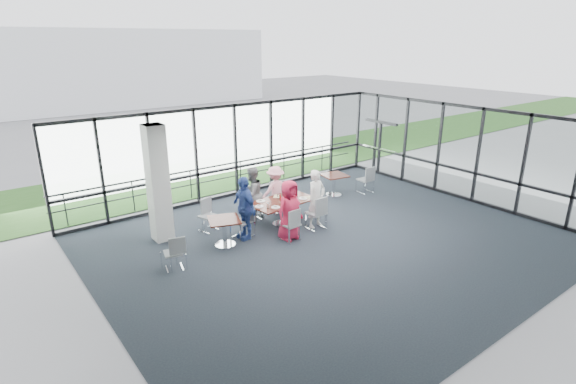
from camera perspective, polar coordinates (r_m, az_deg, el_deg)
floor at (r=12.43m, az=5.62°, el=-6.34°), size 12.00×10.00×0.02m
ceiling at (r=11.44m, az=6.13°, el=8.36°), size 12.00×10.00×0.04m
wall_left at (r=9.12m, az=-23.17°, el=-6.46°), size 0.10×10.00×3.20m
wall_front at (r=9.13m, az=27.88°, el=-7.17°), size 12.00×0.10×3.20m
curtain_wall_back at (r=15.71m, az=-6.67°, el=5.26°), size 12.00×0.10×3.20m
curtain_wall_right at (r=16.39m, az=21.49°, el=4.64°), size 0.10×10.00×3.20m
exit_door at (r=18.67m, az=11.54°, el=5.45°), size 0.12×1.60×2.10m
structural_column at (r=12.46m, az=-16.18°, el=1.00°), size 0.50×0.50×3.20m
apron at (r=20.44m, az=-13.73°, el=3.36°), size 80.00×70.00×0.02m
grass_strip at (r=18.68m, az=-11.22°, el=2.18°), size 80.00×5.00×0.01m
hangar_main at (r=41.91m, az=-21.65°, el=14.53°), size 24.00×10.00×6.00m
guard_rail at (r=16.50m, az=-7.60°, el=1.92°), size 12.00×0.06×0.06m
main_table at (r=13.26m, az=-0.78°, el=-1.60°), size 2.03×1.23×0.75m
side_table_left at (r=12.04m, az=-8.11°, el=-3.99°), size 1.05×1.05×0.75m
side_table_right at (r=15.85m, az=5.89°, el=1.76°), size 0.95×0.95×0.75m
diner_near_left at (r=12.23m, az=0.16°, el=-2.32°), size 0.88×0.63×1.69m
diner_near_right at (r=13.07m, az=3.63°, el=-0.87°), size 0.67×0.52×1.72m
diner_far_left at (r=13.57m, az=-4.59°, el=-0.25°), size 0.92×0.71×1.67m
diner_far_right at (r=14.07m, az=-1.61°, el=0.24°), size 1.02×0.55×1.54m
diner_end at (r=12.32m, az=-5.58°, el=-2.00°), size 0.60×1.06×1.78m
chair_main_nl at (r=12.29m, az=0.30°, el=-4.15°), size 0.48×0.48×0.91m
chair_main_nr at (r=13.01m, az=3.61°, el=-2.67°), size 0.50×0.50×0.99m
chair_main_fl at (r=13.71m, az=-4.67°, el=-1.57°), size 0.51×0.51×0.98m
chair_main_fr at (r=14.34m, az=-1.53°, el=-0.68°), size 0.57×0.57×0.94m
chair_main_end at (r=12.53m, az=-5.84°, el=-3.78°), size 0.55×0.55×0.92m
chair_spare_la at (r=11.15m, az=-14.39°, el=-7.49°), size 0.51×0.51×0.85m
chair_spare_lb at (r=13.09m, az=-10.15°, el=-3.02°), size 0.55×0.55×0.90m
chair_spare_r at (r=16.32m, az=9.77°, el=1.54°), size 0.50×0.50×0.95m
plate_nl at (r=12.69m, az=-1.58°, el=-1.95°), size 0.26×0.26×0.01m
plate_nr at (r=13.38m, az=1.92°, el=-0.83°), size 0.25×0.25×0.01m
plate_fl at (r=13.18m, az=-3.48°, el=-1.15°), size 0.27×0.27×0.01m
plate_fr at (r=13.80m, az=-0.15°, el=-0.18°), size 0.27×0.27×0.01m
plate_end at (r=12.76m, az=-3.69°, el=-1.85°), size 0.24×0.24×0.01m
tumbler_a at (r=12.84m, az=-0.80°, el=-1.38°), size 0.07×0.07×0.14m
tumbler_b at (r=13.22m, az=0.52°, el=-0.75°), size 0.08×0.08×0.15m
tumbler_c at (r=13.35m, az=-1.23°, el=-0.60°), size 0.07×0.07×0.13m
tumbler_d at (r=12.64m, az=-2.56°, el=-1.72°), size 0.07×0.07×0.15m
menu_a at (r=12.81m, az=-0.09°, el=-1.76°), size 0.38×0.37×0.00m
menu_b at (r=13.49m, az=2.64°, el=-0.68°), size 0.38×0.34×0.00m
menu_c at (r=13.58m, az=-1.37°, el=-0.54°), size 0.37×0.38×0.00m
condiment_caddy at (r=13.26m, az=-0.73°, el=-0.94°), size 0.10×0.07×0.04m
ketchup_bottle at (r=13.20m, az=-0.98°, el=-0.72°), size 0.06×0.06×0.18m
green_bottle at (r=13.26m, az=-0.73°, el=-0.58°), size 0.05×0.05×0.20m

